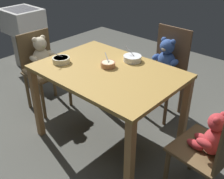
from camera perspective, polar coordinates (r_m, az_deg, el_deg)
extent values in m
cube|color=#4B4C46|center=(2.67, -0.73, -10.84)|extent=(5.20, 5.20, 0.04)
cube|color=olive|center=(2.25, -0.86, 3.81)|extent=(1.19, 0.84, 0.03)
cube|color=#9C6E41|center=(2.61, -15.58, -2.85)|extent=(0.06, 0.06, 0.72)
cube|color=#A17444|center=(1.93, 3.72, -15.02)|extent=(0.06, 0.06, 0.72)
cube|color=olive|center=(3.01, -3.60, 2.91)|extent=(0.06, 0.06, 0.72)
cube|color=#9F7248|center=(2.45, 15.04, -5.14)|extent=(0.06, 0.06, 0.72)
cube|color=brown|center=(2.86, 10.38, 2.59)|extent=(0.41, 0.36, 0.02)
cube|color=brown|center=(2.89, 12.72, 8.16)|extent=(0.38, 0.02, 0.48)
cylinder|color=brown|center=(2.94, 5.51, -1.15)|extent=(0.04, 0.04, 0.42)
cylinder|color=brown|center=(2.78, 11.30, -3.66)|extent=(0.04, 0.04, 0.42)
cylinder|color=brown|center=(3.16, 8.85, 0.96)|extent=(0.04, 0.04, 0.42)
cylinder|color=brown|center=(3.01, 14.38, -1.26)|extent=(0.04, 0.04, 0.42)
cube|color=tan|center=(2.85, 10.43, 3.10)|extent=(0.38, 0.33, 0.04)
ellipsoid|color=#304B88|center=(2.84, 11.37, 5.82)|extent=(0.19, 0.16, 0.22)
ellipsoid|color=#CBB694|center=(2.80, 10.77, 5.30)|extent=(0.11, 0.06, 0.13)
sphere|color=#304B88|center=(2.77, 11.60, 8.89)|extent=(0.15, 0.15, 0.15)
ellipsoid|color=#CBB694|center=(2.73, 10.98, 8.40)|extent=(0.06, 0.05, 0.04)
sphere|color=#304B88|center=(2.79, 10.92, 10.29)|extent=(0.06, 0.06, 0.06)
sphere|color=#304B88|center=(2.74, 12.76, 9.73)|extent=(0.06, 0.06, 0.06)
ellipsoid|color=#304B88|center=(2.86, 9.33, 6.81)|extent=(0.06, 0.13, 0.06)
ellipsoid|color=#304B88|center=(2.76, 13.06, 5.54)|extent=(0.06, 0.13, 0.06)
ellipsoid|color=#304B88|center=(2.81, 9.05, 4.02)|extent=(0.07, 0.14, 0.07)
ellipsoid|color=#304B88|center=(2.76, 10.86, 3.35)|extent=(0.07, 0.14, 0.07)
cube|color=brown|center=(2.02, 18.64, -11.77)|extent=(0.41, 0.45, 0.02)
cylinder|color=brown|center=(2.33, 16.77, -12.06)|extent=(0.04, 0.04, 0.42)
cylinder|color=brown|center=(2.11, 11.37, -16.68)|extent=(0.04, 0.04, 0.42)
ellipsoid|color=#AD2F34|center=(1.93, 20.80, -10.16)|extent=(0.16, 0.19, 0.20)
ellipsoid|color=#D2BC8C|center=(1.95, 19.55, -9.79)|extent=(0.06, 0.10, 0.12)
sphere|color=#AD2F34|center=(1.85, 21.33, -6.59)|extent=(0.12, 0.12, 0.12)
ellipsoid|color=#D2BC8C|center=(1.87, 20.18, -6.29)|extent=(0.05, 0.05, 0.04)
sphere|color=#AD2F34|center=(1.85, 22.49, -5.02)|extent=(0.05, 0.05, 0.05)
sphere|color=#AD2F34|center=(1.79, 21.22, -6.12)|extent=(0.05, 0.05, 0.05)
ellipsoid|color=#AD2F34|center=(1.99, 21.76, -8.04)|extent=(0.12, 0.07, 0.05)
ellipsoid|color=#AD2F34|center=(1.85, 18.88, -10.70)|extent=(0.12, 0.07, 0.05)
ellipsoid|color=#AD2F34|center=(2.04, 18.60, -9.77)|extent=(0.13, 0.07, 0.06)
ellipsoid|color=#AD2F34|center=(1.97, 17.16, -11.04)|extent=(0.13, 0.07, 0.06)
cube|color=brown|center=(3.00, -13.69, 3.54)|extent=(0.38, 0.42, 0.02)
cube|color=brown|center=(3.05, -15.99, 8.07)|extent=(0.03, 0.38, 0.40)
cylinder|color=brown|center=(2.91, -14.36, -2.41)|extent=(0.04, 0.04, 0.42)
cylinder|color=brown|center=(3.07, -8.93, 0.07)|extent=(0.04, 0.04, 0.42)
cylinder|color=brown|center=(3.14, -17.39, -0.31)|extent=(0.04, 0.04, 0.42)
cylinder|color=brown|center=(3.29, -12.19, 1.90)|extent=(0.04, 0.04, 0.42)
cube|color=tan|center=(2.98, -13.75, 4.03)|extent=(0.35, 0.39, 0.04)
ellipsoid|color=beige|center=(2.99, -14.72, 6.52)|extent=(0.16, 0.19, 0.21)
ellipsoid|color=#C7C188|center=(2.95, -14.15, 6.08)|extent=(0.06, 0.10, 0.13)
sphere|color=beige|center=(2.92, -15.01, 9.33)|extent=(0.14, 0.14, 0.14)
ellipsoid|color=#C7C188|center=(2.88, -14.45, 8.92)|extent=(0.05, 0.06, 0.04)
sphere|color=beige|center=(2.89, -16.08, 10.06)|extent=(0.05, 0.05, 0.05)
sphere|color=beige|center=(2.93, -14.45, 10.59)|extent=(0.05, 0.05, 0.05)
ellipsoid|color=beige|center=(2.91, -16.26, 6.25)|extent=(0.12, 0.06, 0.06)
ellipsoid|color=beige|center=(3.01, -12.88, 7.49)|extent=(0.12, 0.06, 0.06)
ellipsoid|color=beige|center=(2.90, -14.18, 4.31)|extent=(0.14, 0.07, 0.06)
ellipsoid|color=beige|center=(2.95, -12.54, 4.95)|extent=(0.14, 0.07, 0.06)
cylinder|color=silver|center=(2.41, 4.33, 6.59)|extent=(0.16, 0.16, 0.05)
cylinder|color=silver|center=(2.41, 4.32, 6.16)|extent=(0.09, 0.09, 0.01)
cylinder|color=beige|center=(2.40, 4.35, 7.04)|extent=(0.13, 0.13, 0.01)
cylinder|color=#BCBCC1|center=(2.40, 3.74, 8.21)|extent=(0.11, 0.01, 0.08)
ellipsoid|color=#BCBCC1|center=(2.39, 4.57, 6.88)|extent=(0.03, 0.02, 0.01)
cylinder|color=beige|center=(2.41, -10.70, 6.14)|extent=(0.15, 0.15, 0.05)
cylinder|color=beige|center=(2.42, -10.66, 5.74)|extent=(0.08, 0.08, 0.01)
cylinder|color=#C8AE8C|center=(2.40, -10.75, 6.57)|extent=(0.13, 0.13, 0.01)
cylinder|color=#BCBCC1|center=(2.37, -11.51, 7.23)|extent=(0.01, 0.10, 0.08)
ellipsoid|color=#BCBCC1|center=(2.41, -10.52, 6.59)|extent=(0.02, 0.03, 0.01)
cylinder|color=#B5734D|center=(2.29, -0.84, 5.31)|extent=(0.12, 0.12, 0.05)
cylinder|color=#B5734D|center=(2.29, -0.84, 4.91)|extent=(0.07, 0.07, 0.01)
cylinder|color=beige|center=(2.28, -0.84, 5.72)|extent=(0.10, 0.10, 0.01)
cylinder|color=#BCBCC1|center=(2.29, -1.09, 6.77)|extent=(0.08, 0.05, 0.06)
ellipsoid|color=#BCBCC1|center=(2.27, -0.76, 5.58)|extent=(0.04, 0.03, 0.01)
cube|color=#B7B2A8|center=(4.20, -17.46, 8.16)|extent=(0.31, 0.27, 0.52)
cube|color=white|center=(4.07, -18.38, 13.64)|extent=(0.52, 0.45, 0.32)
cube|color=#38383D|center=(4.04, -18.66, 15.27)|extent=(0.42, 0.36, 0.08)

